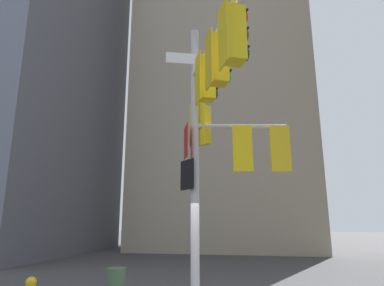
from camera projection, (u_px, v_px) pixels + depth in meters
building_mid_block at (225, 77)px, 30.26m from camera, size 13.22×13.22×29.78m
signal_pole_assembly at (219, 122)px, 7.58m from camera, size 2.93×3.76×7.06m
trash_bin at (116, 286)px, 8.56m from camera, size 0.51×0.51×0.89m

